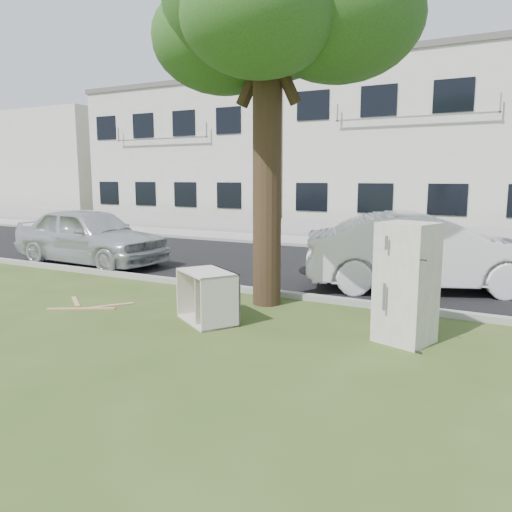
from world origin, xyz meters
The scene contains 17 objects.
ground centered at (0.00, 0.00, 0.00)m, with size 120.00×120.00×0.00m, color #334719.
road centered at (0.00, 6.00, 0.01)m, with size 120.00×7.00×0.01m, color black.
kerb_near centered at (0.00, 2.45, 0.00)m, with size 120.00×0.18×0.12m, color gray.
kerb_far centered at (0.00, 9.55, 0.00)m, with size 120.00×0.18×0.12m, color gray.
sidewalk centered at (0.00, 11.00, 0.01)m, with size 120.00×2.80×0.01m, color gray.
low_wall centered at (0.00, 12.60, 0.35)m, with size 120.00×0.15×0.70m, color gray.
street_tree centered at (-0.40, 1.80, 5.49)m, with size 3.80×3.80×7.02m.
townhouse_left centered at (-12.00, 17.50, 3.52)m, with size 10.20×8.16×7.04m.
townhouse_center centered at (0.00, 17.50, 3.72)m, with size 11.22×8.16×7.44m.
filler_left centered at (-26.00, 18.00, 3.20)m, with size 16.00×9.00×6.40m, color silver.
fridge centered at (2.44, 0.74, 0.90)m, with size 0.74×0.68×1.79m, color beige.
cabinet centered at (-0.75, 0.25, 0.44)m, with size 1.12×0.69×0.87m, color beige.
plank_a centered at (-3.27, -0.21, 0.01)m, with size 1.25×0.10×0.02m, color #AB8152.
plank_b centered at (-3.80, 0.15, 0.01)m, with size 0.82×0.08×0.02m, color tan.
plank_c centered at (-2.95, 0.20, 0.01)m, with size 0.91×0.10×0.02m, color tan.
car_center centered at (2.06, 4.49, 0.83)m, with size 1.76×5.06×1.67m, color silver.
car_left centered at (-6.81, 3.47, 0.81)m, with size 1.91×4.74×1.62m, color #ACAFB3.
Camera 1 is at (3.84, -6.66, 2.44)m, focal length 35.00 mm.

